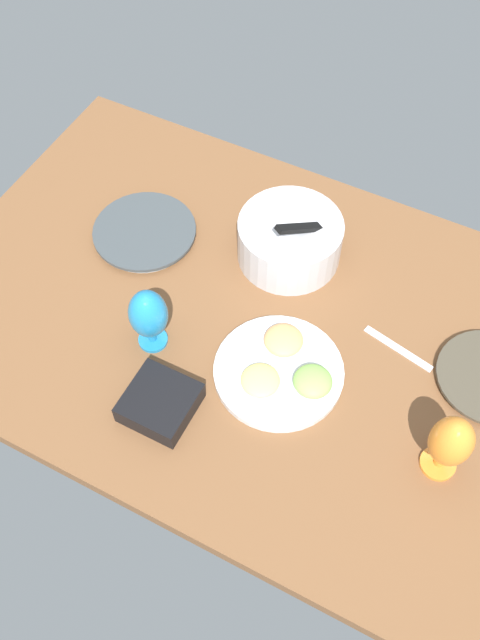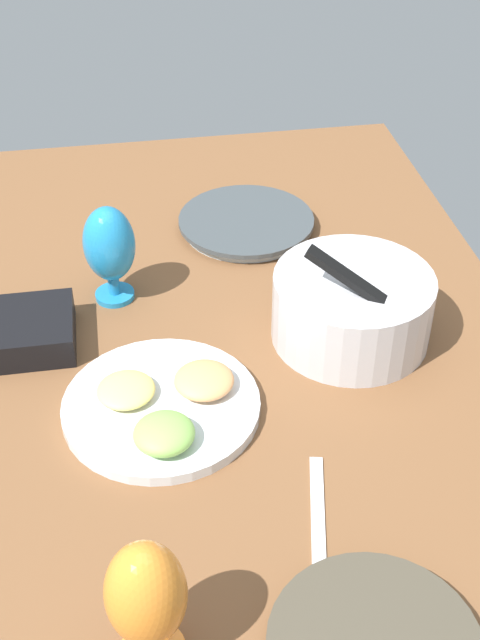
# 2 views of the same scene
# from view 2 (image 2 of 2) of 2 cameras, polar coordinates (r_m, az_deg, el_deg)

# --- Properties ---
(ground_plane) EXTENTS (1.60, 1.04, 0.04)m
(ground_plane) POSITION_cam_2_polar(r_m,az_deg,el_deg) (1.36, -1.30, -3.20)
(ground_plane) COLOR brown
(dinner_plate_left) EXTENTS (0.27, 0.27, 0.02)m
(dinner_plate_left) POSITION_cam_2_polar(r_m,az_deg,el_deg) (1.66, 0.43, 6.61)
(dinner_plate_left) COLOR silver
(dinner_plate_left) RESTS_ON ground_plane
(mixing_bowl) EXTENTS (0.26, 0.26, 0.18)m
(mixing_bowl) POSITION_cam_2_polar(r_m,az_deg,el_deg) (1.37, 7.65, 1.00)
(mixing_bowl) COLOR silver
(mixing_bowl) RESTS_ON ground_plane
(fruit_platter) EXTENTS (0.30, 0.30, 0.05)m
(fruit_platter) POSITION_cam_2_polar(r_m,az_deg,el_deg) (1.25, -5.23, -5.79)
(fruit_platter) COLOR silver
(fruit_platter) RESTS_ON ground_plane
(hurricane_glass_orange) EXTENTS (0.09, 0.09, 0.19)m
(hurricane_glass_orange) POSITION_cam_2_polar(r_m,az_deg,el_deg) (0.93, -6.40, -18.26)
(hurricane_glass_orange) COLOR orange
(hurricane_glass_orange) RESTS_ON ground_plane
(hurricane_glass_blue) EXTENTS (0.09, 0.09, 0.18)m
(hurricane_glass_blue) POSITION_cam_2_polar(r_m,az_deg,el_deg) (1.43, -8.88, 4.96)
(hurricane_glass_blue) COLOR #2084C1
(hurricane_glass_blue) RESTS_ON ground_plane
(square_bowl_black) EXTENTS (0.15, 0.15, 0.05)m
(square_bowl_black) POSITION_cam_2_polar(r_m,az_deg,el_deg) (1.40, -14.20, -0.63)
(square_bowl_black) COLOR black
(square_bowl_black) RESTS_ON ground_plane
(fork_by_right_plate) EXTENTS (0.18, 0.06, 0.01)m
(fork_by_right_plate) POSITION_cam_2_polar(r_m,az_deg,el_deg) (1.14, 5.31, -12.61)
(fork_by_right_plate) COLOR silver
(fork_by_right_plate) RESTS_ON ground_plane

